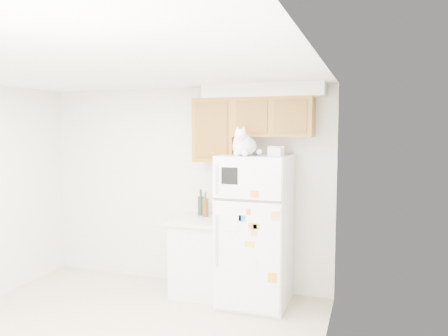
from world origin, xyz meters
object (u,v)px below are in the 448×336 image
at_px(base_counter, 201,256).
at_px(bottle_green, 201,202).
at_px(cat, 244,145).
at_px(bottle_amber, 205,204).
at_px(refrigerator, 255,230).
at_px(storage_box_back, 276,150).
at_px(storage_box_front, 276,152).

bearing_deg(base_counter, bottle_green, 110.76).
distance_m(cat, bottle_green, 1.08).
bearing_deg(base_counter, bottle_amber, 81.53).
distance_m(bottle_green, bottle_amber, 0.12).
distance_m(refrigerator, cat, 0.99).
height_order(cat, bottle_amber, cat).
distance_m(refrigerator, bottle_amber, 0.73).
bearing_deg(storage_box_back, base_counter, 176.97).
height_order(refrigerator, bottle_amber, refrigerator).
bearing_deg(bottle_amber, refrigerator, -15.86).
relative_size(cat, storage_box_front, 3.06).
relative_size(cat, bottle_green, 1.41).
bearing_deg(storage_box_back, bottle_amber, 169.42).
bearing_deg(base_counter, refrigerator, -6.09).
xyz_separation_m(refrigerator, bottle_amber, (-0.67, 0.19, 0.22)).
distance_m(base_counter, bottle_amber, 0.62).
distance_m(cat, storage_box_back, 0.42).
bearing_deg(bottle_amber, cat, -30.72).
height_order(storage_box_front, bottle_amber, storage_box_front).
height_order(bottle_green, bottle_amber, bottle_green).
relative_size(cat, bottle_amber, 1.49).
relative_size(refrigerator, base_counter, 1.85).
xyz_separation_m(cat, bottle_amber, (-0.58, 0.35, -0.75)).
distance_m(cat, bottle_amber, 1.01).
height_order(cat, bottle_green, cat).
bearing_deg(bottle_amber, bottle_green, 141.04).
bearing_deg(storage_box_back, storage_box_front, -86.57).
height_order(storage_box_front, bottle_green, storage_box_front).
relative_size(storage_box_front, bottle_amber, 0.49).
distance_m(base_counter, cat, 1.50).
xyz_separation_m(refrigerator, storage_box_back, (0.21, 0.14, 0.90)).
distance_m(base_counter, bottle_green, 0.65).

